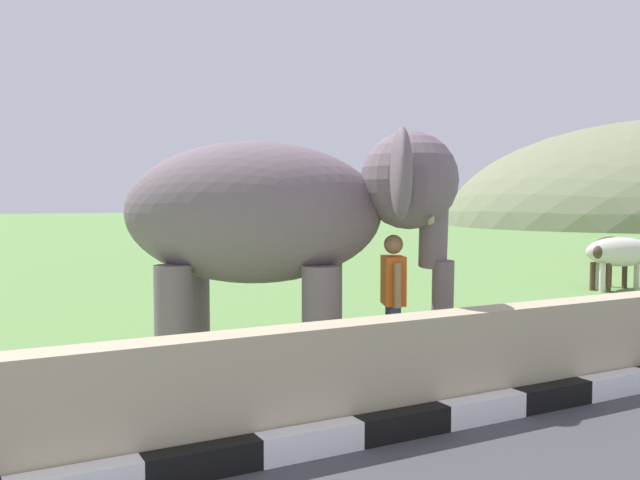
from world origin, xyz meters
The scene contains 5 objects.
barrier_parapet centered at (2.00, 3.61, 0.50)m, with size 28.00×0.36×1.00m, color tan.
elephant centered at (3.78, 5.93, 1.87)m, with size 3.95×3.50×2.88m.
person_handler centered at (4.91, 5.25, 0.93)m, with size 0.38×0.62×1.66m.
cow_near centered at (13.55, 8.83, 0.87)m, with size 1.83×1.35×1.23m.
cow_mid centered at (13.65, 9.23, 0.87)m, with size 1.93×0.99×1.23m.
Camera 1 is at (0.34, -1.46, 2.07)m, focal length 38.27 mm.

